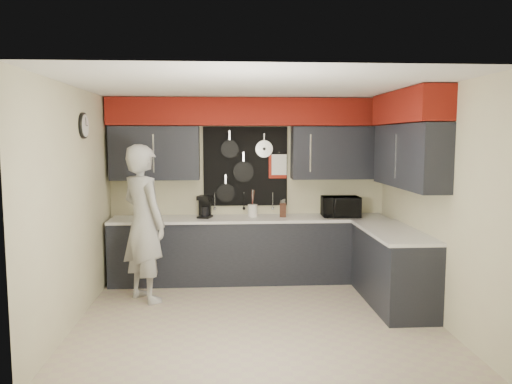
{
  "coord_description": "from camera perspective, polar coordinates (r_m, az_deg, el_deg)",
  "views": [
    {
      "loc": [
        -0.37,
        -5.52,
        2.04
      ],
      "look_at": [
        0.02,
        0.5,
        1.38
      ],
      "focal_mm": 35.0,
      "sensor_mm": 36.0,
      "label": 1
    }
  ],
  "objects": [
    {
      "name": "utensil_crock",
      "position": [
        7.11,
        -0.39,
        -2.13
      ],
      "size": [
        0.14,
        0.14,
        0.18
      ],
      "primitive_type": "cylinder",
      "color": "white",
      "rests_on": "base_cabinets"
    },
    {
      "name": "microwave",
      "position": [
        7.19,
        9.64,
        -1.66
      ],
      "size": [
        0.53,
        0.37,
        0.29
      ],
      "primitive_type": "imported",
      "rotation": [
        0.0,
        0.0,
        -0.02
      ],
      "color": "black",
      "rests_on": "base_cabinets"
    },
    {
      "name": "ground",
      "position": [
        5.89,
        0.08,
        -14.03
      ],
      "size": [
        4.0,
        4.0,
        0.0
      ],
      "primitive_type": "plane",
      "color": "#B7A08E",
      "rests_on": "ground"
    },
    {
      "name": "right_wall_assembly",
      "position": [
        6.19,
        17.36,
        5.03
      ],
      "size": [
        0.36,
        3.5,
        2.6
      ],
      "color": "beige",
      "rests_on": "ground"
    },
    {
      "name": "left_wall_assembly",
      "position": [
        5.81,
        -19.96,
        -1.14
      ],
      "size": [
        0.05,
        3.5,
        2.6
      ],
      "color": "beige",
      "rests_on": "ground"
    },
    {
      "name": "back_wall_assembly",
      "position": [
        7.13,
        -0.69,
        5.98
      ],
      "size": [
        4.0,
        0.36,
        2.6
      ],
      "color": "beige",
      "rests_on": "ground"
    },
    {
      "name": "base_cabinets",
      "position": [
        6.89,
        3.56,
        -7.08
      ],
      "size": [
        3.95,
        2.2,
        0.92
      ],
      "color": "black",
      "rests_on": "ground"
    },
    {
      "name": "knife_block",
      "position": [
        7.09,
        3.08,
        -2.08
      ],
      "size": [
        0.1,
        0.1,
        0.2
      ],
      "primitive_type": "cube",
      "rotation": [
        0.0,
        0.0,
        -0.1
      ],
      "color": "#321B10",
      "rests_on": "base_cabinets"
    },
    {
      "name": "person",
      "position": [
        6.37,
        -12.71,
        -3.5
      ],
      "size": [
        0.83,
        0.85,
        1.96
      ],
      "primitive_type": "imported",
      "rotation": [
        0.0,
        0.0,
        2.32
      ],
      "color": "#9C9C9A",
      "rests_on": "ground"
    },
    {
      "name": "coffee_maker",
      "position": [
        7.06,
        -5.87,
        -1.61
      ],
      "size": [
        0.23,
        0.25,
        0.31
      ],
      "rotation": [
        0.0,
        0.0,
        -0.31
      ],
      "color": "black",
      "rests_on": "base_cabinets"
    }
  ]
}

